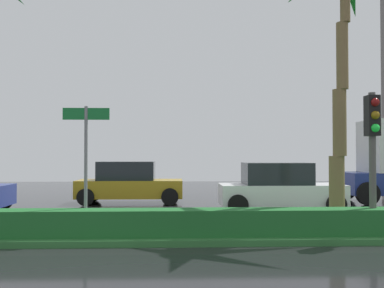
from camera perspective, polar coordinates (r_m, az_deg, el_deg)
name	(u,v)px	position (r m, az deg, el deg)	size (l,w,h in m)	color
ground_plane	(152,228)	(12.87, -5.16, -10.54)	(90.00, 42.00, 0.10)	black
median_strip	(150,229)	(11.86, -5.41, -10.71)	(85.50, 4.00, 0.15)	#2D6B33
median_hedge	(146,223)	(10.43, -5.85, -9.92)	(76.50, 0.70, 0.60)	#1E6028
traffic_signal_median_right	(373,136)	(11.38, 21.99, 0.93)	(0.28, 0.43, 3.32)	#4C4C47
street_name_sign	(86,151)	(10.88, -13.34, -0.92)	(1.10, 0.08, 3.00)	slate
car_in_traffic_second	(129,183)	(18.77, -8.02, -4.95)	(4.30, 2.02, 1.72)	#B28C1E
car_in_traffic_third	(279,188)	(16.19, 11.06, -5.51)	(4.30, 2.02, 1.72)	white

